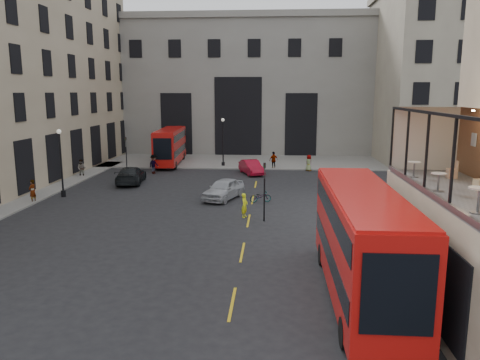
# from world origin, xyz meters

# --- Properties ---
(ground) EXTENTS (140.00, 140.00, 0.00)m
(ground) POSITION_xyz_m (0.00, 0.00, 0.00)
(ground) COLOR black
(ground) RESTS_ON ground
(host_frontage) EXTENTS (3.00, 11.00, 4.50)m
(host_frontage) POSITION_xyz_m (6.50, 0.00, 2.25)
(host_frontage) COLOR #BEAC8E
(host_frontage) RESTS_ON ground
(cafe_floor) EXTENTS (3.00, 10.00, 0.10)m
(cafe_floor) POSITION_xyz_m (6.50, 0.00, 4.55)
(cafe_floor) COLOR slate
(cafe_floor) RESTS_ON host_frontage
(gateway) EXTENTS (35.00, 10.60, 18.00)m
(gateway) POSITION_xyz_m (-5.00, 47.99, 9.39)
(gateway) COLOR gray
(gateway) RESTS_ON ground
(building_right) EXTENTS (16.60, 18.60, 20.00)m
(building_right) POSITION_xyz_m (20.00, 39.97, 10.39)
(building_right) COLOR #ABA28A
(building_right) RESTS_ON ground
(pavement_far) EXTENTS (40.00, 12.00, 0.12)m
(pavement_far) POSITION_xyz_m (-6.00, 38.00, 0.06)
(pavement_far) COLOR slate
(pavement_far) RESTS_ON ground
(traffic_light_near) EXTENTS (0.16, 0.20, 3.80)m
(traffic_light_near) POSITION_xyz_m (-1.00, 12.00, 2.42)
(traffic_light_near) COLOR black
(traffic_light_near) RESTS_ON ground
(traffic_light_far) EXTENTS (0.16, 0.20, 3.80)m
(traffic_light_far) POSITION_xyz_m (-15.00, 28.00, 2.42)
(traffic_light_far) COLOR black
(traffic_light_far) RESTS_ON ground
(street_lamp_a) EXTENTS (0.36, 0.36, 5.33)m
(street_lamp_a) POSITION_xyz_m (-17.00, 18.00, 2.39)
(street_lamp_a) COLOR black
(street_lamp_a) RESTS_ON ground
(street_lamp_b) EXTENTS (0.36, 0.36, 5.33)m
(street_lamp_b) POSITION_xyz_m (-6.00, 34.00, 2.39)
(street_lamp_b) COLOR black
(street_lamp_b) RESTS_ON ground
(bus_near) EXTENTS (2.57, 11.07, 4.42)m
(bus_near) POSITION_xyz_m (3.05, 0.99, 2.48)
(bus_near) COLOR #BB100D
(bus_near) RESTS_ON ground
(bus_far) EXTENTS (2.93, 10.24, 4.04)m
(bus_far) POSITION_xyz_m (-12.15, 35.09, 2.27)
(bus_far) COLOR #B7100C
(bus_far) RESTS_ON ground
(car_a) EXTENTS (3.35, 5.00, 1.58)m
(car_a) POSITION_xyz_m (-4.26, 18.08, 0.79)
(car_a) COLOR #A7AAB0
(car_a) RESTS_ON ground
(car_b) EXTENTS (2.92, 4.53, 1.41)m
(car_b) POSITION_xyz_m (-2.64, 29.34, 0.70)
(car_b) COLOR #9F0920
(car_b) RESTS_ON ground
(car_c) EXTENTS (2.72, 5.46, 1.52)m
(car_c) POSITION_xyz_m (-13.28, 23.75, 0.76)
(car_c) COLOR black
(car_c) RESTS_ON ground
(bicycle) EXTENTS (1.70, 0.99, 0.85)m
(bicycle) POSITION_xyz_m (-1.38, 17.22, 0.42)
(bicycle) COLOR gray
(bicycle) RESTS_ON ground
(cyclist) EXTENTS (0.56, 0.68, 1.62)m
(cyclist) POSITION_xyz_m (-2.31, 12.86, 0.81)
(cyclist) COLOR #F2FF1A
(cyclist) RESTS_ON ground
(pedestrian_a) EXTENTS (0.85, 0.66, 1.73)m
(pedestrian_a) POSITION_xyz_m (-19.00, 26.51, 0.87)
(pedestrian_a) COLOR gray
(pedestrian_a) RESTS_ON ground
(pedestrian_b) EXTENTS (1.21, 1.44, 1.93)m
(pedestrian_b) POSITION_xyz_m (-12.51, 28.95, 0.97)
(pedestrian_b) COLOR gray
(pedestrian_b) RESTS_ON ground
(pedestrian_c) EXTENTS (1.16, 0.96, 1.85)m
(pedestrian_c) POSITION_xyz_m (-0.41, 32.88, 0.92)
(pedestrian_c) COLOR gray
(pedestrian_c) RESTS_ON ground
(pedestrian_d) EXTENTS (0.93, 0.99, 1.70)m
(pedestrian_d) POSITION_xyz_m (3.26, 31.74, 0.85)
(pedestrian_d) COLOR gray
(pedestrian_d) RESTS_ON ground
(pedestrian_e) EXTENTS (0.55, 0.72, 1.76)m
(pedestrian_e) POSITION_xyz_m (-18.35, 15.85, 0.88)
(pedestrian_e) COLOR gray
(pedestrian_e) RESTS_ON ground
(cafe_table_near) EXTENTS (0.63, 0.63, 0.78)m
(cafe_table_near) POSITION_xyz_m (5.66, -2.96, 5.12)
(cafe_table_near) COLOR silver
(cafe_table_near) RESTS_ON cafe_floor
(cafe_table_mid) EXTENTS (0.54, 0.54, 0.68)m
(cafe_table_mid) POSITION_xyz_m (5.54, 0.14, 5.05)
(cafe_table_mid) COLOR white
(cafe_table_mid) RESTS_ON cafe_floor
(cafe_table_far) EXTENTS (0.53, 0.53, 0.66)m
(cafe_table_far) POSITION_xyz_m (5.51, 3.04, 5.04)
(cafe_table_far) COLOR silver
(cafe_table_far) RESTS_ON cafe_floor
(cafe_chair_d) EXTENTS (0.37, 0.37, 0.75)m
(cafe_chair_d) POSITION_xyz_m (7.03, 2.88, 4.83)
(cafe_chair_d) COLOR tan
(cafe_chair_d) RESTS_ON cafe_floor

